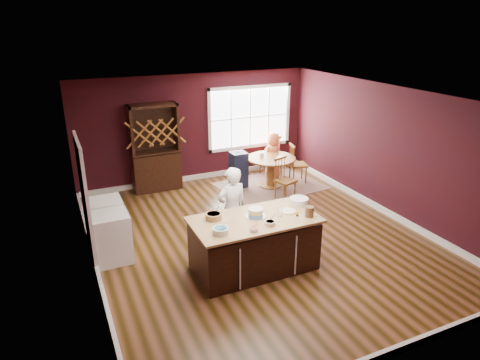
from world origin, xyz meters
name	(u,v)px	position (x,y,z in m)	size (l,w,h in m)	color
room_shell	(258,171)	(0.00, 0.00, 1.35)	(7.00, 7.00, 7.00)	brown
window	(250,117)	(1.50, 3.47, 1.50)	(2.36, 0.10, 1.66)	white
doorway	(85,202)	(-2.97, 0.60, 1.02)	(0.08, 1.26, 2.13)	white
kitchen_island	(254,245)	(-0.55, -0.96, 0.44)	(2.05, 1.07, 0.92)	black
dining_table	(271,166)	(1.49, 2.23, 0.53)	(1.20, 1.20, 0.75)	brown
baker	(232,209)	(-0.60, -0.16, 0.77)	(0.57, 0.37, 1.55)	white
layer_cake	(256,212)	(-0.49, -0.89, 0.99)	(0.35, 0.35, 0.14)	silver
bowl_blue	(221,231)	(-1.23, -1.21, 0.97)	(0.24, 0.24, 0.09)	silver
bowl_yellow	(214,216)	(-1.15, -0.71, 0.97)	(0.26, 0.26, 0.10)	olive
bowl_pink	(254,229)	(-0.74, -1.34, 0.95)	(0.14, 0.14, 0.05)	silver
bowl_olive	(270,223)	(-0.43, -1.27, 0.95)	(0.17, 0.17, 0.06)	beige
drinking_glass	(280,212)	(-0.13, -1.06, 1.00)	(0.08, 0.08, 0.15)	silver
dinner_plate	(288,211)	(0.08, -0.95, 0.93)	(0.27, 0.27, 0.02)	#FFEEB0
white_tub	(299,201)	(0.41, -0.76, 0.98)	(0.32, 0.32, 0.11)	white
stoneware_crock	(309,212)	(0.30, -1.26, 1.01)	(0.14, 0.14, 0.17)	#543526
toy_figurine	(297,214)	(0.13, -1.16, 0.96)	(0.05, 0.05, 0.08)	#ECA915
rug	(270,186)	(1.49, 2.23, 0.01)	(2.41, 1.86, 0.01)	brown
chair_east	(298,163)	(2.27, 2.22, 0.51)	(0.43, 0.41, 1.01)	brown
chair_south	(286,179)	(1.41, 1.37, 0.49)	(0.42, 0.40, 0.99)	brown
chair_north	(270,155)	(1.88, 3.03, 0.54)	(0.45, 0.43, 1.08)	brown
seated_woman	(273,155)	(1.83, 2.76, 0.61)	(0.60, 0.39, 1.22)	#ED784D
high_chair	(238,169)	(0.74, 2.53, 0.47)	(0.38, 0.38, 0.93)	#182342
toddler	(237,155)	(0.74, 2.58, 0.81)	(0.18, 0.14, 0.26)	#8CA5BF
table_plate	(281,157)	(1.69, 2.12, 0.76)	(0.18, 0.18, 0.01)	beige
table_cup	(262,155)	(1.30, 2.38, 0.79)	(0.11, 0.11, 0.09)	white
hutch	(155,148)	(-1.13, 3.22, 1.05)	(1.14, 0.48, 2.10)	black
washer	(112,237)	(-2.64, 0.28, 0.44)	(0.60, 0.58, 0.87)	silver
dryer	(107,222)	(-2.64, 0.92, 0.44)	(0.60, 0.58, 0.88)	white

